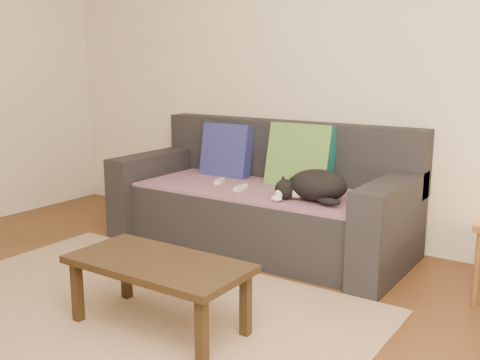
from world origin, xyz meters
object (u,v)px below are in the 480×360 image
Objects in this scene: wii_remote_a at (219,181)px; coffee_table at (158,269)px; wii_remote_b at (241,188)px; sofa at (263,203)px; cat at (315,186)px.

coffee_table is (0.56, -1.29, -0.14)m from wii_remote_a.
wii_remote_a is 0.17× the size of coffee_table.
coffee_table is (0.32, -1.19, -0.14)m from wii_remote_b.
wii_remote_b is 1.24m from coffee_table.
wii_remote_a is 0.26m from wii_remote_b.
sofa reaches higher than wii_remote_a.
wii_remote_a is 1.00× the size of wii_remote_b.
sofa reaches higher than coffee_table.
cat is 0.52× the size of coffee_table.
wii_remote_b is (0.25, -0.09, 0.00)m from wii_remote_a.
cat is 0.56m from wii_remote_b.
cat is at bearing -95.86° from wii_remote_b.
cat is 1.24m from coffee_table.
coffee_table is at bearing -79.33° from sofa.
coffee_table is (0.26, -1.41, 0.00)m from sofa.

